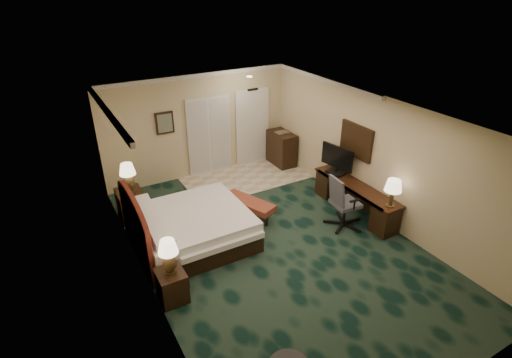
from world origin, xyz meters
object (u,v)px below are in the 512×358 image
lamp_far (128,178)px  desk_chair (346,201)px  bed (194,228)px  desk (355,199)px  lamp_near (169,256)px  nightstand_near (172,286)px  tv (337,160)px  bed_bench (249,208)px  minibar (281,148)px  nightstand_far (131,204)px

lamp_far → desk_chair: (3.85, -2.54, -0.40)m
bed → desk: desk is taller
lamp_near → desk: (4.47, 0.58, -0.51)m
nightstand_near → desk_chair: bearing=4.3°
lamp_near → tv: 4.64m
nightstand_near → bed_bench: bearing=34.7°
nightstand_near → lamp_far: bearing=88.3°
lamp_near → desk: 4.54m
bed_bench → minibar: size_ratio=1.30×
lamp_near → tv: bearing=16.0°
bed → nightstand_far: nightstand_far is taller
tv → minibar: bearing=80.7°
lamp_near → lamp_far: 2.82m
nightstand_far → bed_bench: nightstand_far is taller
nightstand_near → desk_chair: (3.93, 0.30, 0.32)m
nightstand_far → lamp_far: bearing=-8.5°
tv → minibar: 2.38m
nightstand_near → bed_bench: (2.32, 1.61, -0.07)m
desk → minibar: (-0.02, 3.01, 0.13)m
lamp_near → nightstand_far: bearing=89.4°
nightstand_far → desk: desk is taller
bed → minibar: size_ratio=2.24×
lamp_far → desk_chair: size_ratio=0.54×
lamp_near → lamp_far: lamp_far is taller
lamp_near → bed_bench: (2.30, 1.59, -0.65)m
bed → bed_bench: bearing=11.8°
minibar → desk: bearing=-89.5°
bed_bench → desk_chair: desk_chair is taller
desk → tv: size_ratio=2.68×
minibar → desk_chair: bearing=-99.1°
nightstand_far → lamp_near: (-0.03, -2.82, 0.52)m
nightstand_near → lamp_near: size_ratio=0.90×
nightstand_near → nightstand_far: nightstand_far is taller
nightstand_near → nightstand_far: (0.05, 2.84, 0.06)m
bed → desk_chair: (3.02, -1.01, 0.26)m
nightstand_far → minibar: 4.48m
lamp_near → minibar: size_ratio=0.65×
desk → desk_chair: size_ratio=1.97×
lamp_near → minibar: 5.73m
lamp_far → desk: 4.98m
nightstand_near → desk: size_ratio=0.23×
desk_chair → minibar: size_ratio=1.27×
bed → desk: size_ratio=0.90×
tv → nightstand_far: bearing=151.3°
desk → tv: (-0.01, 0.70, 0.68)m
lamp_near → desk: lamp_near is taller
bed → nightstand_far: (-0.86, 1.53, 0.00)m
lamp_far → bed_bench: bearing=-28.8°
nightstand_near → tv: 4.72m
nightstand_near → lamp_far: lamp_far is taller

